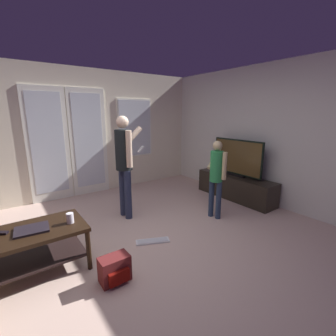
% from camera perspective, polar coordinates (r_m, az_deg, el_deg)
% --- Properties ---
extents(ground_plane, '(5.59, 5.13, 0.02)m').
position_cam_1_polar(ground_plane, '(3.10, -7.56, -19.45)').
color(ground_plane, beige).
extents(wall_back_with_doors, '(5.59, 0.09, 2.53)m').
position_cam_1_polar(wall_back_with_doors, '(5.02, -21.72, 7.51)').
color(wall_back_with_doors, '#EFE5C8').
rests_on(wall_back_with_doors, ground_plane).
extents(wall_right_plain, '(0.06, 5.13, 2.50)m').
position_cam_1_polar(wall_right_plain, '(4.62, 23.84, 7.09)').
color(wall_right_plain, white).
rests_on(wall_right_plain, ground_plane).
extents(coffee_table, '(0.96, 0.62, 0.49)m').
position_cam_1_polar(coffee_table, '(2.92, -29.14, -15.13)').
color(coffee_table, black).
rests_on(coffee_table, ground_plane).
extents(tv_stand, '(0.43, 1.61, 0.45)m').
position_cam_1_polar(tv_stand, '(4.85, 15.94, -4.43)').
color(tv_stand, black).
rests_on(tv_stand, ground_plane).
extents(flat_screen_tv, '(0.08, 1.09, 0.71)m').
position_cam_1_polar(flat_screen_tv, '(4.71, 16.34, 2.39)').
color(flat_screen_tv, black).
rests_on(flat_screen_tv, tv_stand).
extents(person_adult, '(0.60, 0.45, 1.61)m').
position_cam_1_polar(person_adult, '(3.73, -10.43, 2.35)').
color(person_adult, '#2B334F').
rests_on(person_adult, ground_plane).
extents(person_child, '(0.43, 0.40, 1.24)m').
position_cam_1_polar(person_child, '(3.76, 11.63, -1.09)').
color(person_child, '#283751').
rests_on(person_child, ground_plane).
extents(backpack, '(0.30, 0.22, 0.27)m').
position_cam_1_polar(backpack, '(2.62, -12.69, -22.77)').
color(backpack, maroon).
rests_on(backpack, ground_plane).
extents(loose_keyboard, '(0.45, 0.30, 0.02)m').
position_cam_1_polar(loose_keyboard, '(3.26, -3.71, -17.19)').
color(loose_keyboard, white).
rests_on(loose_keyboard, ground_plane).
extents(laptop_closed, '(0.34, 0.28, 0.02)m').
position_cam_1_polar(laptop_closed, '(2.84, -30.04, -12.73)').
color(laptop_closed, black).
rests_on(laptop_closed, coffee_table).
extents(cup_near_edge, '(0.07, 0.07, 0.11)m').
position_cam_1_polar(cup_near_edge, '(2.82, -22.56, -11.10)').
color(cup_near_edge, white).
rests_on(cup_near_edge, coffee_table).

